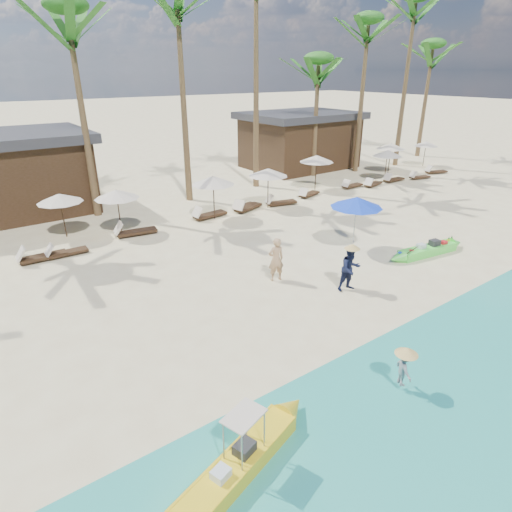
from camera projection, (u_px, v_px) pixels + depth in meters
ground at (324, 302)px, 14.71m from camera, size 240.00×240.00×0.00m
wet_sand_strip at (460, 380)px, 10.98m from camera, size 240.00×4.50×0.01m
green_canoe at (427, 250)px, 18.42m from camera, size 4.70×1.02×0.60m
yellow_canoe at (238, 465)px, 8.38m from camera, size 5.00×1.87×1.34m
tourist at (276, 259)px, 15.92m from camera, size 0.70×0.54×1.70m
vendor_green at (350, 269)px, 15.20m from camera, size 0.92×0.78×1.67m
vendor_yellow at (404, 368)px, 10.40m from camera, size 0.58×0.71×0.96m
blue_umbrella at (357, 202)px, 18.16m from camera, size 2.23×2.23×2.40m
resort_parasol_4 at (60, 198)px, 19.70m from camera, size 2.06×2.06×2.12m
lounger_4_left at (39, 256)px, 17.78m from camera, size 1.93×0.64×0.65m
lounger_4_right at (65, 252)px, 18.26m from camera, size 1.70×0.54×0.57m
resort_parasol_5 at (117, 194)px, 20.18m from camera, size 2.10×2.10×2.16m
lounger_5_left at (134, 231)px, 20.53m from camera, size 2.06×0.91×0.67m
resort_parasol_6 at (213, 180)px, 22.11m from camera, size 2.25×2.25×2.31m
lounger_6_left at (208, 214)px, 22.92m from camera, size 2.00×0.76×0.67m
lounger_6_right at (247, 207)px, 24.16m from camera, size 2.06×1.19×0.67m
resort_parasol_7 at (268, 172)px, 23.97m from camera, size 2.22×2.22×2.29m
lounger_7_left at (244, 206)px, 24.49m from camera, size 1.74×0.97×0.57m
lounger_7_right at (279, 202)px, 25.12m from camera, size 1.95×1.02×0.63m
resort_parasol_8 at (317, 159)px, 27.67m from camera, size 2.21×2.21×2.28m
lounger_8_left at (308, 194)px, 26.84m from camera, size 1.80×0.97×0.58m
resort_parasol_9 at (388, 153)px, 30.11m from camera, size 2.09×2.09×2.15m
lounger_9_left at (351, 185)px, 28.83m from camera, size 1.73×0.62×0.58m
lounger_9_right at (372, 184)px, 29.22m from camera, size 1.78×0.89×0.58m
resort_parasol_10 at (391, 146)px, 32.44m from camera, size 2.18×2.18×2.24m
lounger_10_left at (393, 179)px, 30.42m from camera, size 1.80×0.57×0.61m
lounger_10_right at (419, 177)px, 31.18m from camera, size 1.72×0.84×0.56m
resort_parasol_11 at (426, 144)px, 34.82m from camera, size 1.95×1.95×2.01m
lounger_11_left at (435, 171)px, 32.83m from camera, size 1.84×1.10×0.60m
palm_3 at (71, 41)px, 20.11m from camera, size 2.08×2.08×10.52m
palm_4 at (179, 26)px, 22.51m from camera, size 2.08×2.08×11.70m
palm_5 at (256, 5)px, 25.08m from camera, size 2.08×2.08×13.60m
palm_6 at (318, 74)px, 29.56m from camera, size 2.08×2.08×8.51m
palm_7 at (367, 44)px, 30.16m from camera, size 2.08×2.08×11.08m
palm_8 at (413, 28)px, 31.83m from camera, size 2.08×2.08×12.70m
palm_9 at (431, 61)px, 36.52m from camera, size 2.08×2.08×9.82m
pavilion_east at (300, 140)px, 34.35m from camera, size 8.80×6.60×4.30m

